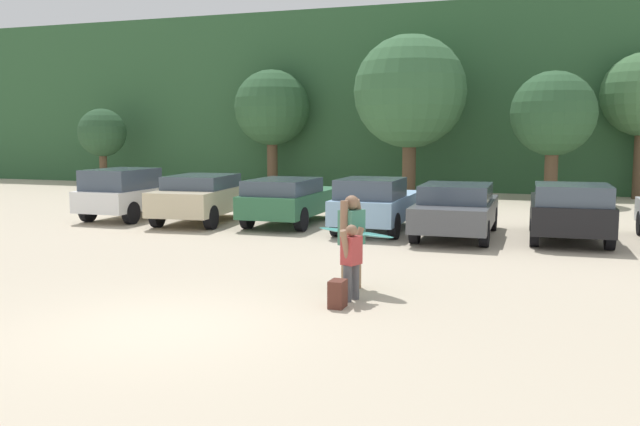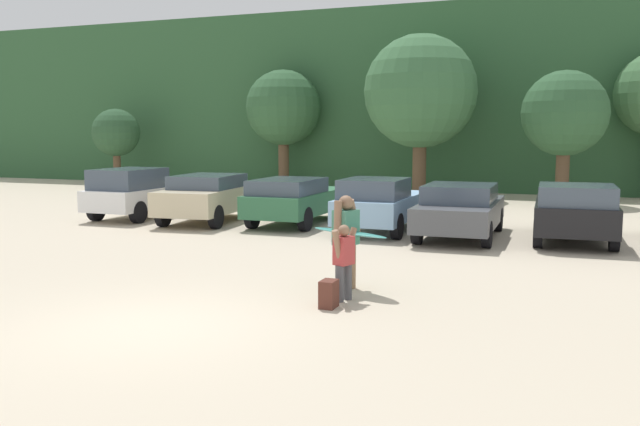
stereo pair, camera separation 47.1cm
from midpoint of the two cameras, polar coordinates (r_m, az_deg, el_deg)
name	(u,v)px [view 2 (the right image)]	position (r m, az deg, el deg)	size (l,w,h in m)	color
ground_plane	(150,326)	(10.38, -12.69, -9.19)	(120.00, 120.00, 0.00)	beige
hillside_ridge	(472,102)	(38.47, 12.93, 8.97)	(108.00, 12.00, 8.73)	#2D5633
tree_right	(116,133)	(37.37, -16.29, 6.40)	(2.47, 2.47, 3.98)	brown
tree_left	(283,108)	(33.75, -2.67, 8.70)	(3.67, 3.67, 5.79)	brown
tree_far_right	(421,92)	(29.89, 8.83, 9.94)	(4.83, 4.83, 6.92)	brown
tree_center_right	(565,114)	(28.52, 20.17, 7.74)	(3.32, 3.32, 5.18)	brown
parked_car_white	(139,192)	(23.12, -14.26, 1.71)	(1.83, 4.37, 1.64)	white
parked_car_champagne	(209,196)	(21.61, -8.64, 1.40)	(2.28, 4.35, 1.48)	beige
parked_car_forest_green	(295,199)	(20.82, -1.43, 1.19)	(1.94, 4.47, 1.43)	#2D6642
parked_car_sky_blue	(380,204)	(19.35, 5.73, 0.78)	(1.84, 4.21, 1.55)	#84ADD1
parked_car_dark_gray	(460,209)	(18.64, 12.32, 0.31)	(2.03, 4.57, 1.43)	#4C4F54
parked_car_black	(575,211)	(18.71, 21.15, 0.16)	(2.10, 4.32, 1.53)	black
person_adult	(346,237)	(12.23, 3.26, -1.99)	(0.43, 0.72, 1.70)	#8C6B4C
person_child	(344,258)	(11.46, 3.17, -3.77)	(0.33, 0.62, 1.29)	#4C4C51
surfboard_teal	(349,233)	(12.25, 3.55, -1.64)	(1.78, 1.20, 0.12)	teal
backpack_dropped	(329,294)	(11.10, 1.96, -6.76)	(0.24, 0.34, 0.45)	#592D23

